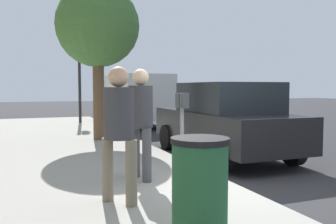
# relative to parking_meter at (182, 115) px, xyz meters

# --- Properties ---
(ground_plane) EXTENTS (80.00, 80.00, 0.00)m
(ground_plane) POSITION_rel_parking_meter_xyz_m (-0.88, -0.48, -1.17)
(ground_plane) COLOR #2B2B2D
(ground_plane) RESTS_ON ground
(sidewalk_slab) EXTENTS (28.00, 6.00, 0.15)m
(sidewalk_slab) POSITION_rel_parking_meter_xyz_m (-0.88, 2.52, -1.09)
(sidewalk_slab) COLOR gray
(sidewalk_slab) RESTS_ON ground_plane
(parking_meter) EXTENTS (0.36, 0.12, 1.41)m
(parking_meter) POSITION_rel_parking_meter_xyz_m (0.00, 0.00, 0.00)
(parking_meter) COLOR gray
(parking_meter) RESTS_ON sidewalk_slab
(pedestrian_at_meter) EXTENTS (0.54, 0.39, 1.81)m
(pedestrian_at_meter) POSITION_rel_parking_meter_xyz_m (-0.21, 0.82, 0.06)
(pedestrian_at_meter) COLOR #47474C
(pedestrian_at_meter) RESTS_ON sidewalk_slab
(pedestrian_bystander) EXTENTS (0.45, 0.39, 1.77)m
(pedestrian_bystander) POSITION_rel_parking_meter_xyz_m (-1.29, 1.45, 0.03)
(pedestrian_bystander) COLOR #726656
(pedestrian_bystander) RESTS_ON sidewalk_slab
(parked_sedan_near) EXTENTS (4.40, 1.98, 1.77)m
(parked_sedan_near) POSITION_rel_parking_meter_xyz_m (1.66, -1.83, -0.27)
(parked_sedan_near) COLOR black
(parked_sedan_near) RESTS_ON ground_plane
(parked_van_far) EXTENTS (5.24, 2.22, 2.18)m
(parked_van_far) POSITION_rel_parking_meter_xyz_m (9.64, -1.83, 0.09)
(parked_van_far) COLOR silver
(parked_van_far) RESTS_ON ground_plane
(street_tree) EXTENTS (2.37, 2.37, 4.46)m
(street_tree) POSITION_rel_parking_meter_xyz_m (4.63, 0.61, 2.22)
(street_tree) COLOR brown
(street_tree) RESTS_ON sidewalk_slab
(traffic_signal) EXTENTS (0.24, 0.44, 3.60)m
(traffic_signal) POSITION_rel_parking_meter_xyz_m (9.98, 0.32, 1.41)
(traffic_signal) COLOR black
(traffic_signal) RESTS_ON sidewalk_slab
(trash_bin) EXTENTS (0.59, 0.59, 1.01)m
(trash_bin) POSITION_rel_parking_meter_xyz_m (-2.63, 0.95, -0.51)
(trash_bin) COLOR #1E4C2D
(trash_bin) RESTS_ON sidewalk_slab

